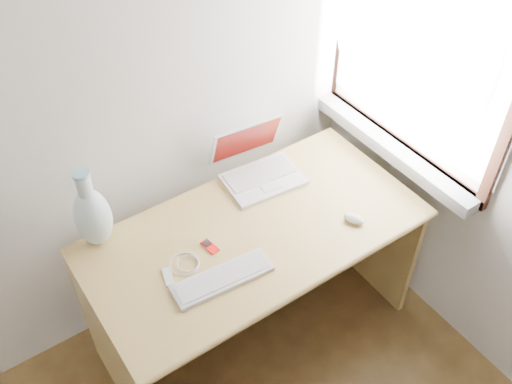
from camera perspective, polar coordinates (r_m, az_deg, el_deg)
window at (r=2.39m, az=15.57°, el=13.64°), size 0.11×0.99×1.10m
desk at (r=2.50m, az=-1.23°, el=-5.82°), size 1.37×0.69×0.72m
laptop at (r=2.49m, az=0.14°, el=2.60°), size 0.35×0.31×0.23m
external_keyboard at (r=2.13m, az=-3.37°, el=-8.58°), size 0.39×0.15×0.02m
mouse at (r=2.35m, az=9.80°, el=-2.64°), size 0.08×0.10×0.03m
ipod at (r=2.24m, az=-4.64°, el=-5.46°), size 0.05×0.08×0.01m
cable_coil at (r=2.19m, az=-7.18°, el=-7.15°), size 0.14×0.14×0.01m
remote at (r=2.16m, az=-8.76°, el=-8.37°), size 0.06×0.09×0.01m
vase at (r=2.23m, az=-16.04°, el=-2.24°), size 0.14×0.14×0.36m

